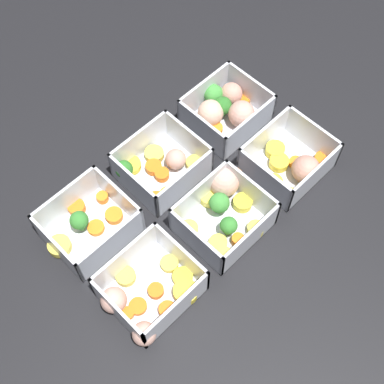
% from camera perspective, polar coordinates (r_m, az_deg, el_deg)
% --- Properties ---
extents(ground_plane, '(4.00, 4.00, 0.00)m').
position_cam_1_polar(ground_plane, '(0.92, 0.00, -0.72)').
color(ground_plane, black).
extents(container_near_left, '(0.14, 0.12, 0.07)m').
position_cam_1_polar(container_near_left, '(1.00, 3.56, 8.81)').
color(container_near_left, silver).
rests_on(container_near_left, ground_plane).
extents(container_near_center, '(0.14, 0.14, 0.07)m').
position_cam_1_polar(container_near_center, '(0.93, -3.44, 2.74)').
color(container_near_center, silver).
rests_on(container_near_center, ground_plane).
extents(container_near_right, '(0.15, 0.13, 0.07)m').
position_cam_1_polar(container_near_right, '(0.89, -11.09, -3.41)').
color(container_near_right, silver).
rests_on(container_near_right, ground_plane).
extents(container_far_left, '(0.15, 0.13, 0.07)m').
position_cam_1_polar(container_far_left, '(0.95, 10.56, 2.95)').
color(container_far_left, silver).
rests_on(container_far_left, ground_plane).
extents(container_far_center, '(0.16, 0.15, 0.07)m').
position_cam_1_polar(container_far_center, '(0.89, 3.43, -1.90)').
color(container_far_center, silver).
rests_on(container_far_center, ground_plane).
extents(container_far_right, '(0.15, 0.14, 0.07)m').
position_cam_1_polar(container_far_right, '(0.83, -4.82, -10.78)').
color(container_far_right, silver).
rests_on(container_far_right, ground_plane).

